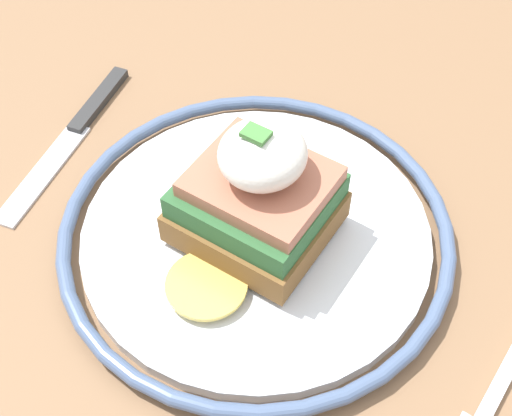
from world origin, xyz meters
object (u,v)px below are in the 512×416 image
Objects in this scene: sandwich at (257,195)px; knife at (77,129)px; plate at (256,233)px; fork at (502,380)px.

knife is (0.18, -0.01, -0.05)m from sandwich.
sandwich is 0.72× the size of knife.
plate reaches higher than knife.
sandwich is at bearing 175.78° from knife.
fork is 0.88× the size of knife.
fork is (-0.18, 0.01, -0.01)m from plate.
sandwich is 0.18m from fork.
plate is 0.18m from knife.
knife reaches higher than fork.
fork is at bearing 176.42° from knife.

